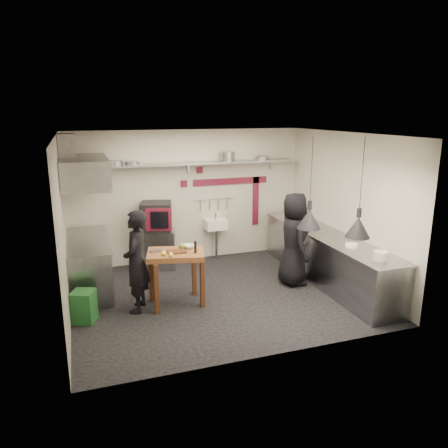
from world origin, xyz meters
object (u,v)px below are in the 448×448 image
object	(u,v)px
prep_table	(176,278)
chef_right	(294,239)
oven_stand	(161,249)
green_bin	(84,306)
chef_left	(136,262)
combi_oven	(156,216)

from	to	relation	value
prep_table	chef_right	world-z (taller)	chef_right
oven_stand	green_bin	xyz separation A→B (m)	(-1.59, -2.04, -0.15)
prep_table	chef_left	distance (m)	0.75
green_bin	prep_table	xyz separation A→B (m)	(1.50, 0.18, 0.21)
oven_stand	chef_left	bearing A→B (deg)	-96.42
oven_stand	chef_right	distance (m)	2.79
prep_table	chef_left	bearing A→B (deg)	-163.91
chef_right	chef_left	bearing A→B (deg)	100.67
combi_oven	chef_left	xyz separation A→B (m)	(-0.68, -1.91, -0.26)
oven_stand	chef_right	xyz separation A→B (m)	(2.19, -1.67, 0.47)
combi_oven	prep_table	world-z (taller)	combi_oven
oven_stand	chef_left	size ratio (longest dim) A/B	0.48
oven_stand	prep_table	size ratio (longest dim) A/B	0.87
chef_left	chef_right	bearing A→B (deg)	113.83
combi_oven	oven_stand	bearing A→B (deg)	-2.17
prep_table	chef_right	distance (m)	2.32
combi_oven	chef_right	world-z (taller)	chef_right
green_bin	chef_left	distance (m)	1.04
oven_stand	chef_left	xyz separation A→B (m)	(-0.74, -1.89, 0.43)
oven_stand	combi_oven	xyz separation A→B (m)	(-0.06, 0.02, 0.69)
prep_table	chef_left	world-z (taller)	chef_left
combi_oven	prep_table	xyz separation A→B (m)	(-0.03, -1.88, -0.63)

